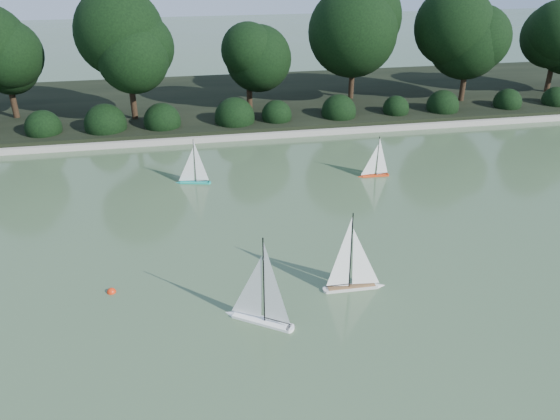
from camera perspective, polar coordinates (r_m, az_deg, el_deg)
name	(u,v)px	position (r m, az deg, el deg)	size (l,w,h in m)	color
ground	(282,307)	(9.76, 0.20, -10.05)	(80.00, 80.00, 0.00)	#354A2C
pond_coping	(229,137)	(17.71, -5.33, 7.60)	(40.00, 0.35, 0.18)	gray
far_bank	(218,102)	(21.50, -6.45, 11.15)	(40.00, 8.00, 0.30)	black
tree_line	(255,41)	(19.58, -2.67, 17.22)	(26.31, 3.93, 4.39)	black
shrub_hedge	(226,118)	(18.45, -5.67, 9.54)	(29.10, 1.10, 1.10)	black
sailboat_white_a	(256,307)	(9.29, -2.48, -10.13)	(1.16, 0.85, 1.76)	white
sailboat_white_b	(357,277)	(10.17, 8.03, -6.91)	(1.21, 0.21, 1.65)	beige
sailboat_orange	(373,170)	(15.01, 9.67, 4.17)	(0.89, 0.18, 1.22)	red
sailboat_teal	(192,176)	(14.56, -9.22, 3.55)	(0.96, 0.36, 1.31)	#179B87
race_buoy	(112,292)	(10.58, -17.19, -8.20)	(0.16, 0.16, 0.16)	red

